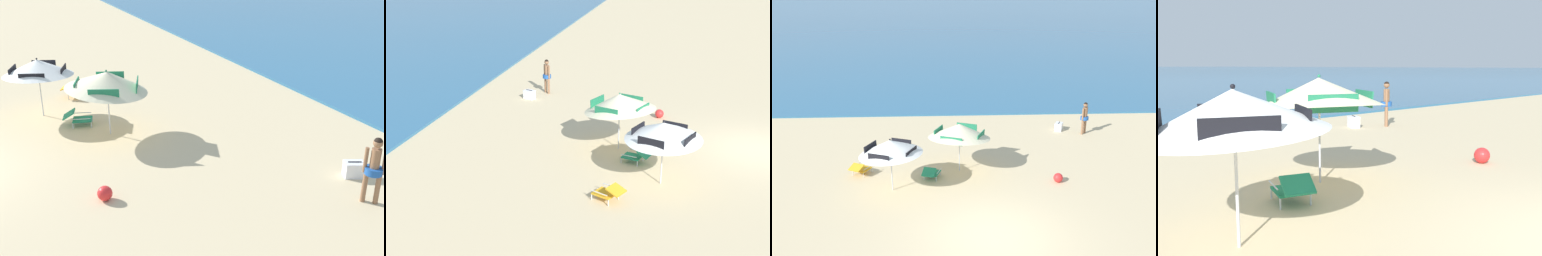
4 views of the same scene
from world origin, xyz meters
The scene contains 6 objects.
beach_umbrella_striped_main centered at (-3.30, 3.22, 1.67)m, with size 2.96×2.94×2.00m.
beach_umbrella_striped_second centered at (-0.79, 4.80, 1.70)m, with size 3.17×3.20×2.11m.
lounge_chair_under_umbrella centered at (-1.91, 4.08, 0.27)m, with size 0.78×1.01×0.52m.
person_standing_near_shore centered at (5.63, 9.04, 0.94)m, with size 0.40×0.40×1.63m.
cooler_box centered at (4.52, 9.60, 0.20)m, with size 0.53×0.60×0.43m.
beach_ball centered at (2.91, 3.57, 0.18)m, with size 0.36×0.36×0.36m, color red.
Camera 4 is at (-5.55, -1.26, 2.20)m, focal length 39.01 mm.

